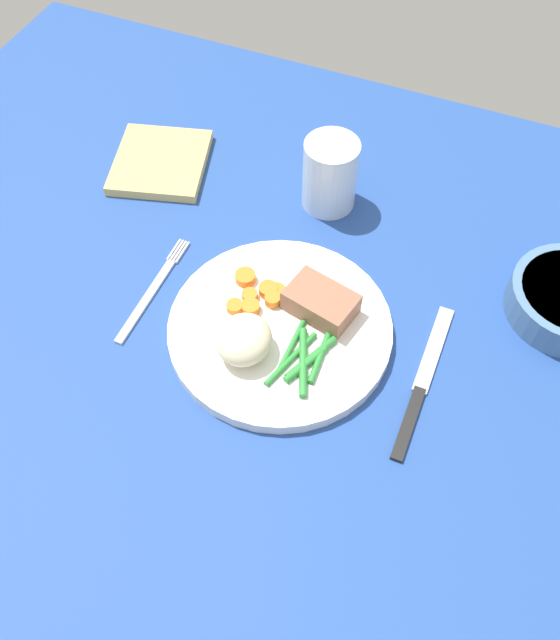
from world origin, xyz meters
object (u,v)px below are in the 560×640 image
object	(u,v)px
meat_portion	(322,300)
fork	(153,290)
napkin	(160,162)
knife	(422,383)
water_glass	(330,178)
dinner_plate	(280,329)

from	to	relation	value
meat_portion	fork	size ratio (longest dim) A/B	0.47
fork	napkin	bearing A→B (deg)	115.71
fork	knife	world-z (taller)	knife
knife	water_glass	xyz separation A→B (cm)	(-19.14, 22.15, 3.97)
dinner_plate	napkin	distance (cm)	32.40
napkin	knife	bearing A→B (deg)	-24.66
fork	napkin	xyz separation A→B (cm)	(-9.52, 19.65, 0.46)
dinner_plate	meat_portion	bearing A→B (deg)	49.40
dinner_plate	water_glass	bearing A→B (deg)	95.80
dinner_plate	napkin	xyz separation A→B (cm)	(-25.95, 19.39, -0.14)
meat_portion	water_glass	bearing A→B (deg)	107.65
napkin	dinner_plate	bearing A→B (deg)	-36.77
meat_portion	knife	xyz separation A→B (cm)	(13.47, -4.31, -2.85)
meat_portion	fork	bearing A→B (deg)	-167.84
dinner_plate	water_glass	size ratio (longest dim) A/B	2.66
dinner_plate	fork	size ratio (longest dim) A/B	1.54
meat_portion	napkin	bearing A→B (deg)	152.41
knife	meat_portion	bearing A→B (deg)	163.08
dinner_plate	knife	xyz separation A→B (cm)	(16.92, -0.29, -0.60)
meat_portion	water_glass	world-z (taller)	water_glass
water_glass	napkin	xyz separation A→B (cm)	(-23.73, -2.47, -3.50)
dinner_plate	water_glass	world-z (taller)	water_glass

